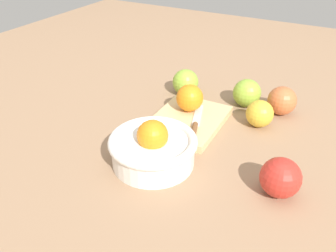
# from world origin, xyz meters

# --- Properties ---
(ground_plane) EXTENTS (2.40, 2.40, 0.00)m
(ground_plane) POSITION_xyz_m (0.00, 0.00, 0.00)
(ground_plane) COLOR #997556
(bowl) EXTENTS (0.20, 0.20, 0.11)m
(bowl) POSITION_xyz_m (-0.12, 0.08, 0.04)
(bowl) COLOR white
(bowl) RESTS_ON ground_plane
(cutting_board) EXTENTS (0.23, 0.18, 0.02)m
(cutting_board) POSITION_xyz_m (0.07, 0.08, 0.01)
(cutting_board) COLOR #DBB77F
(cutting_board) RESTS_ON ground_plane
(orange_on_board) EXTENTS (0.07, 0.07, 0.07)m
(orange_on_board) POSITION_xyz_m (0.11, 0.10, 0.06)
(orange_on_board) COLOR orange
(orange_on_board) RESTS_ON cutting_board
(knife) EXTENTS (0.15, 0.06, 0.01)m
(knife) POSITION_xyz_m (0.05, 0.05, 0.02)
(knife) COLOR silver
(knife) RESTS_ON cutting_board
(apple_front_left) EXTENTS (0.08, 0.08, 0.08)m
(apple_front_left) POSITION_xyz_m (-0.08, -0.20, 0.04)
(apple_front_left) COLOR red
(apple_front_left) RESTS_ON ground_plane
(apple_front_right) EXTENTS (0.07, 0.07, 0.07)m
(apple_front_right) POSITION_xyz_m (0.15, -0.09, 0.04)
(apple_front_right) COLOR gold
(apple_front_right) RESTS_ON ground_plane
(apple_front_right_2) EXTENTS (0.08, 0.08, 0.08)m
(apple_front_right_2) POSITION_xyz_m (0.25, -0.12, 0.04)
(apple_front_right_2) COLOR #CC6638
(apple_front_right_2) RESTS_ON ground_plane
(apple_back_right) EXTENTS (0.08, 0.08, 0.08)m
(apple_back_right) POSITION_xyz_m (0.23, 0.17, 0.04)
(apple_back_right) COLOR #8EB738
(apple_back_right) RESTS_ON ground_plane
(apple_mid_right) EXTENTS (0.08, 0.08, 0.08)m
(apple_mid_right) POSITION_xyz_m (0.25, -0.02, 0.04)
(apple_mid_right) COLOR #8EB738
(apple_mid_right) RESTS_ON ground_plane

